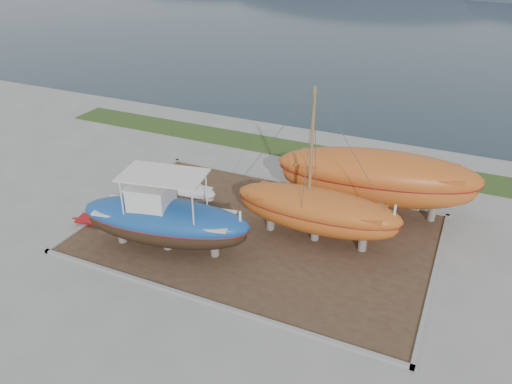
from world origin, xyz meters
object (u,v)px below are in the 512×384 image
at_px(orange_sailboat, 319,169).
at_px(red_trailer, 92,221).
at_px(orange_bare_hull, 376,184).
at_px(white_dinghy, 183,193).
at_px(blue_caique, 165,212).

xyz_separation_m(orange_sailboat, red_trailer, (-11.84, -3.63, -3.99)).
relative_size(orange_sailboat, orange_bare_hull, 0.78).
distance_m(white_dinghy, orange_sailboat, 9.09).
xyz_separation_m(white_dinghy, orange_bare_hull, (10.53, 3.60, 1.19)).
relative_size(white_dinghy, orange_sailboat, 0.50).
xyz_separation_m(white_dinghy, red_trailer, (-3.44, -4.09, -0.55)).
xyz_separation_m(orange_sailboat, orange_bare_hull, (2.14, 4.06, -2.26)).
bearing_deg(white_dinghy, orange_sailboat, -2.25).
xyz_separation_m(blue_caique, red_trailer, (-5.24, 0.33, -2.01)).
bearing_deg(white_dinghy, blue_caique, -66.99).
distance_m(blue_caique, white_dinghy, 4.99).
relative_size(blue_caique, orange_sailboat, 1.01).
bearing_deg(blue_caique, white_dinghy, 101.62).
xyz_separation_m(blue_caique, orange_bare_hull, (8.74, 8.02, -0.28)).
relative_size(blue_caique, white_dinghy, 2.03).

